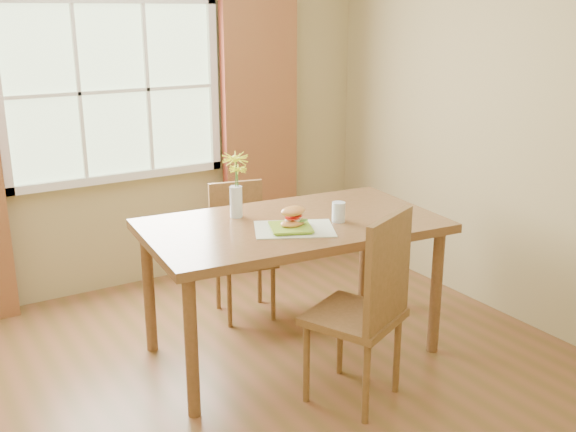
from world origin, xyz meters
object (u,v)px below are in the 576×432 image
(chair_far, at_px, (241,243))
(water_glass, at_px, (339,212))
(dining_table, at_px, (292,236))
(flower_vase, at_px, (236,179))
(chair_near, at_px, (370,302))
(croissant_sandwich, at_px, (293,217))

(chair_far, bearing_deg, water_glass, -63.67)
(dining_table, relative_size, flower_vase, 4.65)
(dining_table, height_order, water_glass, water_glass)
(chair_near, xyz_separation_m, croissant_sandwich, (-0.11, 0.58, 0.33))
(chair_near, distance_m, chair_far, 1.41)
(chair_near, bearing_deg, croissant_sandwich, 76.95)
(flower_vase, bearing_deg, water_glass, -40.53)
(chair_near, distance_m, water_glass, 0.67)
(croissant_sandwich, bearing_deg, dining_table, 53.93)
(chair_near, height_order, chair_far, chair_near)
(croissant_sandwich, relative_size, water_glass, 1.44)
(croissant_sandwich, xyz_separation_m, flower_vase, (-0.16, 0.39, 0.16))
(chair_far, height_order, water_glass, water_glass)
(chair_far, relative_size, water_glass, 7.74)
(water_glass, xyz_separation_m, flower_vase, (-0.47, 0.40, 0.18))
(dining_table, distance_m, water_glass, 0.31)
(chair_near, height_order, flower_vase, flower_vase)
(dining_table, xyz_separation_m, chair_far, (0.02, 0.70, -0.26))
(chair_near, xyz_separation_m, flower_vase, (-0.27, 0.96, 0.49))
(dining_table, relative_size, croissant_sandwich, 10.66)
(chair_far, distance_m, croissant_sandwich, 0.93)
(chair_near, relative_size, chair_far, 1.18)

